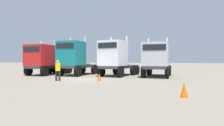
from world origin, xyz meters
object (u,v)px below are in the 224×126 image
Objects in this scene: semi_truck_silver at (156,59)px; traffic_cone_near at (99,77)px; semi_truck_white at (115,58)px; traffic_cone_mid at (184,90)px; visitor_in_hivis at (58,69)px; semi_truck_teal at (75,58)px; semi_truck_red at (43,59)px.

semi_truck_silver is 6.76m from traffic_cone_near.
traffic_cone_mid is at bearing 42.57° from semi_truck_white.
semi_truck_silver is (4.24, -0.13, -0.10)m from semi_truck_white.
semi_truck_white reaches higher than visitor_in_hivis.
semi_truck_silver is at bearing 96.90° from semi_truck_teal.
semi_truck_silver is 8.29× the size of traffic_cone_mid.
visitor_in_hivis is (-3.64, -5.59, -0.95)m from semi_truck_white.
semi_truck_teal reaches higher than traffic_cone_mid.
semi_truck_white is at bearing 99.62° from semi_truck_red.
semi_truck_teal reaches higher than semi_truck_silver.
semi_truck_teal is 3.79× the size of visitor_in_hivis.
semi_truck_white is 6.74m from visitor_in_hivis.
traffic_cone_near is (8.03, -4.53, -1.48)m from semi_truck_red.
visitor_in_hivis reaches higher than traffic_cone_mid.
traffic_cone_mid is at bearing 60.19° from semi_truck_red.
semi_truck_teal is 6.71m from traffic_cone_near.
visitor_in_hivis is 10.59m from traffic_cone_mid.
traffic_cone_mid is at bearing 54.61° from visitor_in_hivis.
semi_truck_red is 17.38m from traffic_cone_mid.
semi_truck_silver is at bearing 97.19° from traffic_cone_mid.
semi_truck_teal is 8.87m from semi_truck_silver.
traffic_cone_mid is (13.89, -10.35, -1.44)m from semi_truck_red.
semi_truck_teal is at bearing -176.07° from visitor_in_hivis.
semi_truck_silver is 10.81m from traffic_cone_mid.
traffic_cone_near is at bearing 135.16° from traffic_cone_mid.
semi_truck_teal is 10.26× the size of traffic_cone_near.
semi_truck_white is at bearing 98.15° from semi_truck_teal.
traffic_cone_near is at bearing 95.04° from visitor_in_hivis.
semi_truck_silver reaches higher than visitor_in_hivis.
semi_truck_red is 8.66× the size of traffic_cone_mid.
semi_truck_silver is (12.55, 0.27, 0.04)m from semi_truck_red.
traffic_cone_near is at bearing 11.87° from semi_truck_white.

